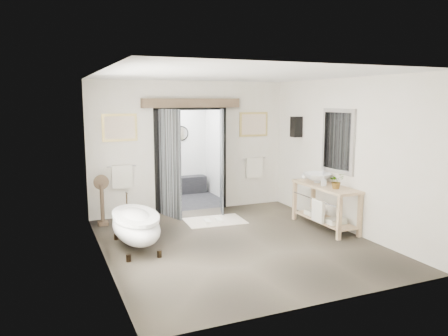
{
  "coord_description": "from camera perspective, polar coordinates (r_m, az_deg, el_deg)",
  "views": [
    {
      "loc": [
        -3.09,
        -6.69,
        2.49
      ],
      "look_at": [
        0.0,
        0.6,
        1.25
      ],
      "focal_mm": 35.0,
      "sensor_mm": 36.0,
      "label": 1
    }
  ],
  "objects": [
    {
      "name": "ground_plane",
      "position": [
        7.78,
        1.75,
        -9.78
      ],
      "size": [
        5.0,
        5.0,
        0.0
      ],
      "primitive_type": "plane",
      "color": "brown"
    },
    {
      "name": "room_shell",
      "position": [
        7.26,
        1.98,
        3.91
      ],
      "size": [
        4.52,
        5.02,
        2.91
      ],
      "color": "silver",
      "rests_on": "ground_plane"
    },
    {
      "name": "shower_room",
      "position": [
        11.23,
        -6.77,
        0.74
      ],
      "size": [
        2.22,
        2.01,
        2.51
      ],
      "color": "#28282B",
      "rests_on": "ground_plane"
    },
    {
      "name": "back_wall_dressing",
      "position": [
        9.56,
        -4.02,
        3.33
      ],
      "size": [
        3.82,
        0.78,
        2.52
      ],
      "color": "black",
      "rests_on": "ground_plane"
    },
    {
      "name": "clawfoot_tub",
      "position": [
        7.56,
        -11.45,
        -7.35
      ],
      "size": [
        0.74,
        1.66,
        0.81
      ],
      "color": "black",
      "rests_on": "ground_plane"
    },
    {
      "name": "vanity",
      "position": [
        8.74,
        13.0,
        -4.45
      ],
      "size": [
        0.57,
        1.6,
        0.85
      ],
      "color": "tan",
      "rests_on": "ground_plane"
    },
    {
      "name": "pedestal_mirror",
      "position": [
        9.07,
        -15.63,
        -4.5
      ],
      "size": [
        0.3,
        0.2,
        1.02
      ],
      "color": "brown",
      "rests_on": "ground_plane"
    },
    {
      "name": "rug",
      "position": [
        9.11,
        -1.21,
        -6.91
      ],
      "size": [
        1.25,
        0.88,
        0.01
      ],
      "primitive_type": "cube",
      "rotation": [
        0.0,
        0.0,
        -0.06
      ],
      "color": "beige",
      "rests_on": "ground_plane"
    },
    {
      "name": "slippers",
      "position": [
        8.99,
        -1.4,
        -6.89
      ],
      "size": [
        0.4,
        0.29,
        0.05
      ],
      "color": "white",
      "rests_on": "rug"
    },
    {
      "name": "basin",
      "position": [
        8.89,
        12.08,
        -1.28
      ],
      "size": [
        0.6,
        0.6,
        0.2
      ],
      "primitive_type": "imported",
      "rotation": [
        0.0,
        0.0,
        0.07
      ],
      "color": "white",
      "rests_on": "vanity"
    },
    {
      "name": "plant",
      "position": [
        8.37,
        14.47,
        -1.66
      ],
      "size": [
        0.27,
        0.24,
        0.29
      ],
      "primitive_type": "imported",
      "rotation": [
        0.0,
        0.0,
        0.03
      ],
      "color": "gray",
      "rests_on": "vanity"
    },
    {
      "name": "soap_bottle_a",
      "position": [
        8.59,
        12.89,
        -1.68
      ],
      "size": [
        0.11,
        0.11,
        0.19
      ],
      "primitive_type": "imported",
      "rotation": [
        0.0,
        0.0,
        -0.33
      ],
      "color": "gray",
      "rests_on": "vanity"
    },
    {
      "name": "soap_bottle_b",
      "position": [
        9.25,
        10.51,
        -0.9
      ],
      "size": [
        0.14,
        0.14,
        0.18
      ],
      "primitive_type": "imported",
      "rotation": [
        0.0,
        0.0,
        0.02
      ],
      "color": "gray",
      "rests_on": "vanity"
    }
  ]
}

